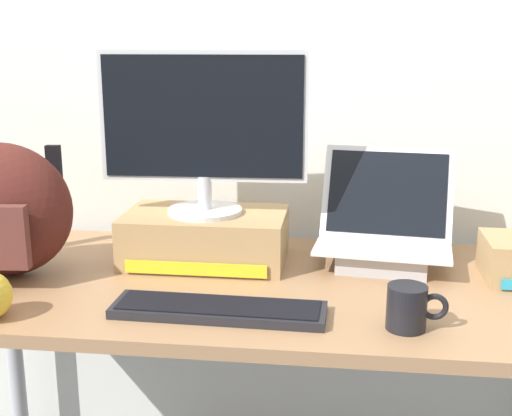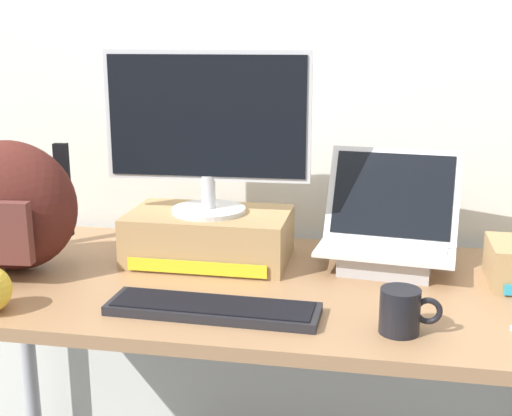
{
  "view_description": "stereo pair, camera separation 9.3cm",
  "coord_description": "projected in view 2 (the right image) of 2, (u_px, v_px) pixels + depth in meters",
  "views": [
    {
      "loc": [
        0.19,
        -1.53,
        1.31
      ],
      "look_at": [
        0.0,
        0.0,
        0.91
      ],
      "focal_mm": 47.72,
      "sensor_mm": 36.0,
      "label": 1
    },
    {
      "loc": [
        0.29,
        -1.51,
        1.31
      ],
      "look_at": [
        0.0,
        0.0,
        0.91
      ],
      "focal_mm": 47.72,
      "sensor_mm": 36.0,
      "label": 2
    }
  ],
  "objects": [
    {
      "name": "coffee_mug",
      "position": [
        401.0,
        311.0,
        1.34
      ],
      "size": [
        0.12,
        0.08,
        0.09
      ],
      "color": "black",
      "rests_on": "desk"
    },
    {
      "name": "messenger_backpack",
      "position": [
        10.0,
        207.0,
        1.67
      ],
      "size": [
        0.35,
        0.28,
        0.33
      ],
      "rotation": [
        0.0,
        0.0,
        0.09
      ],
      "color": "#4C1E19",
      "rests_on": "desk"
    },
    {
      "name": "desk",
      "position": [
        256.0,
        309.0,
        1.65
      ],
      "size": [
        1.72,
        0.72,
        0.73
      ],
      "color": "#99704C",
      "rests_on": "ground"
    },
    {
      "name": "external_keyboard",
      "position": [
        213.0,
        309.0,
        1.44
      ],
      "size": [
        0.45,
        0.13,
        0.02
      ],
      "rotation": [
        0.0,
        0.0,
        -0.02
      ],
      "color": "black",
      "rests_on": "desk"
    },
    {
      "name": "desktop_monitor",
      "position": [
        207.0,
        128.0,
        1.7
      ],
      "size": [
        0.52,
        0.19,
        0.41
      ],
      "rotation": [
        0.0,
        0.0,
        0.04
      ],
      "color": "silver",
      "rests_on": "toner_box_yellow"
    },
    {
      "name": "open_laptop",
      "position": [
        388.0,
        244.0,
        1.71
      ],
      "size": [
        0.36,
        0.29,
        0.29
      ],
      "rotation": [
        0.0,
        0.0,
        -0.11
      ],
      "color": "#ADADB2",
      "rests_on": "desk"
    },
    {
      "name": "back_wall",
      "position": [
        286.0,
        36.0,
        1.93
      ],
      "size": [
        7.0,
        0.1,
        2.6
      ],
      "primitive_type": "cube",
      "color": "silver",
      "rests_on": "ground"
    },
    {
      "name": "toner_box_yellow",
      "position": [
        209.0,
        236.0,
        1.77
      ],
      "size": [
        0.41,
        0.25,
        0.13
      ],
      "color": "#A88456",
      "rests_on": "desk"
    }
  ]
}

